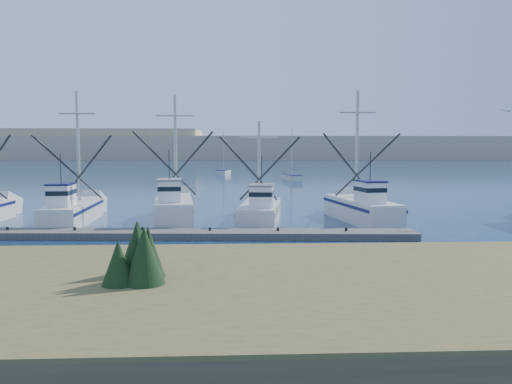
# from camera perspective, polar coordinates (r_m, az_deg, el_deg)

# --- Properties ---
(ground) EXTENTS (500.00, 500.00, 0.00)m
(ground) POSITION_cam_1_polar(r_m,az_deg,el_deg) (24.35, 8.14, -7.47)
(ground) COLOR #0D1D3B
(ground) RESTS_ON ground
(shore_bank) EXTENTS (40.00, 10.00, 1.60)m
(shore_bank) POSITION_cam_1_polar(r_m,az_deg,el_deg) (14.52, -16.96, -13.11)
(shore_bank) COLOR #4C422D
(shore_bank) RESTS_ON ground
(floating_dock) EXTENTS (30.24, 3.77, 0.40)m
(floating_dock) POSITION_cam_1_polar(r_m,az_deg,el_deg) (30.02, -11.01, -4.73)
(floating_dock) COLOR #605A55
(floating_dock) RESTS_ON ground
(dune_ridge) EXTENTS (360.00, 60.00, 10.00)m
(dune_ridge) POSITION_cam_1_polar(r_m,az_deg,el_deg) (233.39, -1.48, 5.05)
(dune_ridge) COLOR tan
(dune_ridge) RESTS_ON ground
(trawler_fleet) EXTENTS (29.97, 9.07, 9.42)m
(trawler_fleet) POSITION_cam_1_polar(r_m,az_deg,el_deg) (35.08, -9.28, -2.04)
(trawler_fleet) COLOR silver
(trawler_fleet) RESTS_ON ground
(sailboat_near) EXTENTS (2.64, 7.01, 8.10)m
(sailboat_near) POSITION_cam_1_polar(r_m,az_deg,el_deg) (80.15, 4.12, 1.68)
(sailboat_near) COLOR silver
(sailboat_near) RESTS_ON ground
(sailboat_far) EXTENTS (2.80, 5.76, 8.10)m
(sailboat_far) POSITION_cam_1_polar(r_m,az_deg,el_deg) (96.83, -3.72, 2.28)
(sailboat_far) COLOR silver
(sailboat_far) RESTS_ON ground
(flying_gull) EXTENTS (1.19, 0.22, 0.22)m
(flying_gull) POSITION_cam_1_polar(r_m,az_deg,el_deg) (38.83, 26.89, 8.30)
(flying_gull) COLOR white
(flying_gull) RESTS_ON ground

